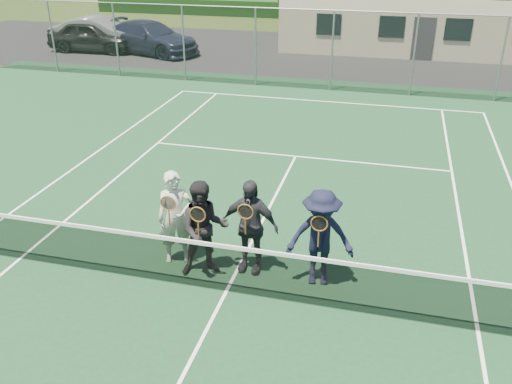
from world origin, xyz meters
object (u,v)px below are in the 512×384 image
at_px(player_d, 320,238).
at_px(car_c, 150,38).
at_px(player_b, 204,229).
at_px(tennis_net, 226,266).
at_px(car_a, 93,36).
at_px(car_b, 101,34).
at_px(player_c, 250,226).
at_px(player_a, 175,218).

bearing_deg(player_d, car_c, 122.57).
bearing_deg(car_c, player_b, -134.60).
xyz_separation_m(tennis_net, player_d, (1.49, 0.69, 0.38)).
bearing_deg(player_d, car_a, 129.51).
xyz_separation_m(car_c, player_b, (9.19, -17.77, 0.14)).
distance_m(car_b, car_c, 2.87).
relative_size(player_b, player_c, 1.00).
height_order(car_c, tennis_net, car_c).
bearing_deg(player_c, car_c, 119.64).
bearing_deg(player_c, player_b, -158.26).
bearing_deg(car_c, car_b, 103.12).
distance_m(car_a, player_d, 22.37).
height_order(car_b, player_b, player_b).
bearing_deg(player_a, car_a, 123.88).
distance_m(car_b, player_d, 22.71).
xyz_separation_m(car_a, player_a, (11.55, -17.20, 0.16)).
xyz_separation_m(car_a, car_b, (0.15, 0.56, 0.05)).
bearing_deg(car_b, car_a, 164.74).
distance_m(car_a, player_b, 21.30).
distance_m(tennis_net, player_a, 1.45).
distance_m(car_c, player_d, 20.85).
height_order(tennis_net, player_a, player_a).
xyz_separation_m(car_c, player_a, (8.54, -17.51, 0.14)).
relative_size(player_a, player_b, 1.00).
bearing_deg(tennis_net, player_c, 75.19).
relative_size(player_c, player_d, 1.00).
xyz_separation_m(car_b, player_b, (12.05, -18.02, 0.11)).
distance_m(car_a, player_c, 21.50).
distance_m(car_b, tennis_net, 22.38).
relative_size(car_b, player_b, 2.75).
distance_m(car_a, player_a, 20.72).
bearing_deg(player_a, tennis_net, -32.03).
distance_m(player_a, player_b, 0.70).
bearing_deg(car_a, tennis_net, -145.93).
xyz_separation_m(car_a, car_c, (3.01, 0.31, 0.02)).
distance_m(car_b, player_a, 21.10).
bearing_deg(car_c, player_d, -129.38).
xyz_separation_m(player_a, player_c, (1.40, 0.04, -0.00)).
bearing_deg(car_c, player_c, -132.31).
xyz_separation_m(car_a, tennis_net, (12.74, -17.94, -0.23)).
bearing_deg(tennis_net, car_b, 124.24).
bearing_deg(car_b, player_a, -147.73).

